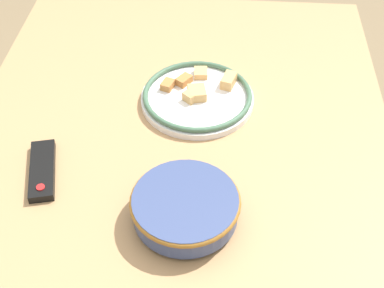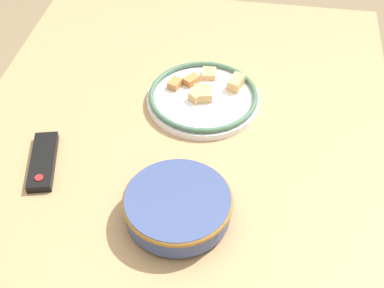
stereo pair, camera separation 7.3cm
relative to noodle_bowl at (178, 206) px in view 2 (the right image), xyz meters
name	(u,v)px [view 2 (the right image)]	position (x,y,z in m)	size (l,w,h in m)	color
dining_table	(179,162)	(0.23, 0.04, -0.12)	(1.39, 1.07, 0.76)	tan
noodle_bowl	(178,206)	(0.00, 0.00, 0.00)	(0.23, 0.23, 0.07)	#384775
food_plate	(204,97)	(0.39, 0.00, -0.02)	(0.30, 0.30, 0.05)	white
tv_remote	(43,161)	(0.11, 0.34, -0.03)	(0.19, 0.10, 0.02)	black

